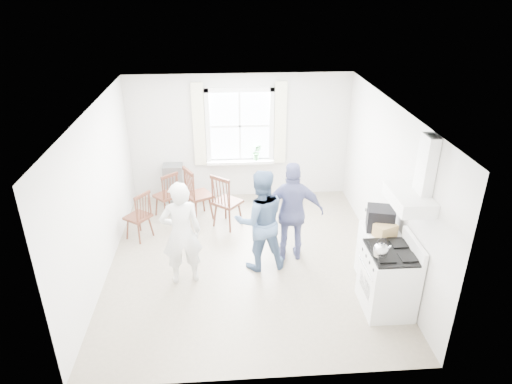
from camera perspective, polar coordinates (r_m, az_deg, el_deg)
name	(u,v)px	position (r m, az deg, el deg)	size (l,w,h in m)	color
room_shell	(246,190)	(7.10, -1.22, 0.29)	(4.62, 5.12, 2.64)	gray
window_assembly	(240,131)	(9.32, -2.03, 7.67)	(1.88, 0.24, 1.70)	white
range_hood	(415,188)	(6.10, 19.25, 0.53)	(0.45, 0.76, 0.94)	white
shelf_unit	(174,183)	(9.65, -10.24, 1.14)	(0.40, 0.30, 0.80)	slate
gas_stove	(388,280)	(6.74, 16.22, -10.46)	(0.68, 0.76, 1.12)	white
kettle	(381,250)	(6.28, 15.34, -7.04)	(0.20, 0.20, 0.29)	silver
low_cabinet	(377,254)	(7.32, 14.93, -7.45)	(0.50, 0.55, 0.90)	white
stereo_stack	(380,219)	(6.99, 15.27, -3.23)	(0.46, 0.43, 0.35)	black
cardboard_box	(385,230)	(6.86, 15.84, -4.64)	(0.30, 0.21, 0.19)	tan
windsor_chair_a	(169,190)	(8.92, -10.86, 0.19)	(0.55, 0.55, 0.94)	#442116
windsor_chair_b	(223,196)	(8.36, -4.12, -0.56)	(0.63, 0.63, 1.08)	#442116
windsor_chair_c	(141,211)	(8.27, -14.16, -2.33)	(0.54, 0.54, 0.93)	#442116
person_left	(181,233)	(6.92, -9.32, -5.14)	(0.61, 0.61, 1.68)	silver
person_mid	(260,220)	(7.16, 0.53, -3.58)	(0.82, 0.82, 1.69)	#496388
person_right	(293,212)	(7.40, 4.61, -2.54)	(1.00, 1.00, 1.71)	navy
potted_plant	(257,152)	(9.40, 0.11, 4.98)	(0.18, 0.18, 0.33)	#337338
windsor_chair_d	(193,189)	(8.72, -7.88, 0.41)	(0.60, 0.60, 1.07)	#442116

